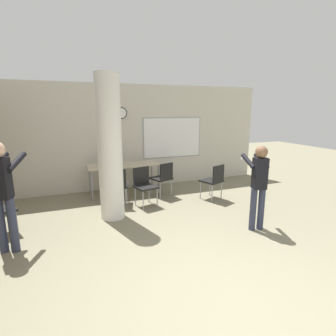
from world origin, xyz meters
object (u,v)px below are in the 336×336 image
object	(u,v)px
person_watching_back	(3,189)
bottle_on_table	(114,162)
chair_mid_room	(214,179)
chair_table_left	(118,184)
person_playing_side	(258,181)
chair_table_right	(163,177)
chair_table_front	(144,184)
folding_table	(124,166)

from	to	relation	value
person_watching_back	bottle_on_table	bearing A→B (deg)	46.57
bottle_on_table	chair_mid_room	world-z (taller)	bottle_on_table
chair_table_left	person_playing_side	distance (m)	3.02
chair_table_right	chair_table_front	bearing A→B (deg)	-144.28
chair_table_right	person_watching_back	size ratio (longest dim) A/B	0.51
chair_table_front	person_playing_side	world-z (taller)	person_playing_side
folding_table	chair_table_front	bearing A→B (deg)	-76.44
chair_table_right	person_playing_side	bearing A→B (deg)	-67.99
bottle_on_table	person_playing_side	size ratio (longest dim) A/B	0.17
chair_table_right	chair_table_left	distance (m)	1.19
chair_table_right	person_watching_back	distance (m)	3.52
chair_mid_room	person_watching_back	distance (m)	4.29
chair_table_front	person_watching_back	distance (m)	2.79
person_playing_side	chair_table_left	bearing A→B (deg)	134.93
chair_mid_room	chair_table_front	bearing A→B (deg)	172.44
chair_table_right	person_watching_back	bearing A→B (deg)	-152.62
chair_table_left	person_playing_side	size ratio (longest dim) A/B	0.57
chair_table_front	person_watching_back	bearing A→B (deg)	-154.88
chair_mid_room	person_watching_back	bearing A→B (deg)	-167.18
chair_table_front	person_playing_side	distance (m)	2.49
person_watching_back	person_playing_side	world-z (taller)	person_watching_back
bottle_on_table	person_playing_side	bearing A→B (deg)	-54.01
bottle_on_table	person_playing_side	world-z (taller)	person_playing_side
chair_mid_room	person_playing_side	distance (m)	1.73
chair_table_right	chair_table_left	xyz separation A→B (m)	(-1.17, -0.22, 0.00)
chair_table_front	chair_table_right	bearing A→B (deg)	35.72
chair_mid_room	person_watching_back	xyz separation A→B (m)	(-4.15, -0.94, 0.49)
person_watching_back	person_playing_side	bearing A→B (deg)	-10.36
chair_mid_room	person_playing_side	xyz separation A→B (m)	(-0.11, -1.68, 0.39)
folding_table	chair_mid_room	size ratio (longest dim) A/B	2.06
folding_table	chair_table_left	xyz separation A→B (m)	(-0.31, -0.81, -0.21)
bottle_on_table	chair_table_front	xyz separation A→B (m)	(0.50, -0.93, -0.36)
person_watching_back	chair_mid_room	bearing A→B (deg)	12.82
chair_table_right	bottle_on_table	bearing A→B (deg)	156.11
chair_mid_room	person_playing_side	world-z (taller)	person_playing_side
chair_table_right	person_playing_side	xyz separation A→B (m)	(0.95, -2.34, 0.39)
person_playing_side	folding_table	bearing A→B (deg)	121.60
bottle_on_table	chair_table_left	distance (m)	0.80
bottle_on_table	chair_table_front	distance (m)	1.12
bottle_on_table	person_watching_back	xyz separation A→B (m)	(-1.98, -2.09, 0.13)
folding_table	bottle_on_table	distance (m)	0.31
bottle_on_table	chair_mid_room	bearing A→B (deg)	-27.93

